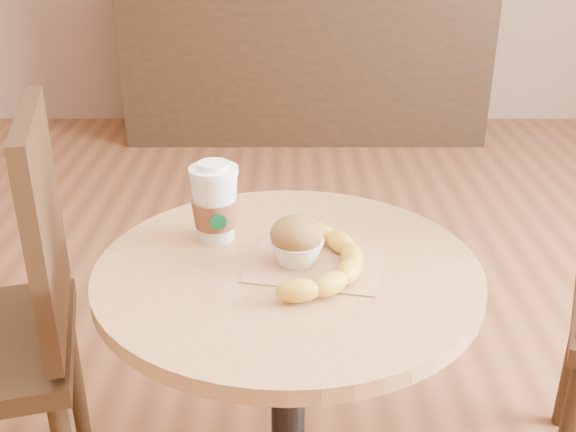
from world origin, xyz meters
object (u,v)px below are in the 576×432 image
object	(u,v)px
coffee_cup	(215,205)
cafe_table	(288,359)
muffin	(297,241)
banana	(325,260)

from	to	relation	value
coffee_cup	cafe_table	bearing A→B (deg)	-49.82
muffin	coffee_cup	bearing A→B (deg)	146.13
cafe_table	banana	size ratio (longest dim) A/B	2.56
cafe_table	banana	distance (m)	0.25
cafe_table	banana	bearing A→B (deg)	-19.79
cafe_table	muffin	world-z (taller)	muffin
cafe_table	banana	xyz separation A→B (m)	(0.07, -0.02, 0.24)
muffin	banana	size ratio (longest dim) A/B	0.34
coffee_cup	muffin	world-z (taller)	coffee_cup
coffee_cup	banana	bearing A→B (deg)	-44.78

